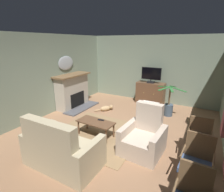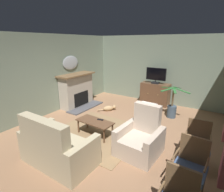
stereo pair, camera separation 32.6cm
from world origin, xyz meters
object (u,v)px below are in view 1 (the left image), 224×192
Objects in this scene: wall_mirror_oval at (66,63)px; sofa_floral at (61,150)px; television at (151,75)px; potted_plant_leafy_by_curtain at (168,107)px; coffee_table at (96,123)px; side_chair_mid_row at (199,139)px; tv_remote at (101,120)px; side_chair_tucked_against_wall at (197,161)px; armchair_beside_cabinet at (143,138)px; fireplace at (73,91)px; tv_cabinet at (150,93)px; cat at (106,108)px.

wall_mirror_oval is 3.83m from sofa_floral.
television is 1.57m from potted_plant_leafy_by_curtain.
coffee_table is 1.08× the size of side_chair_mid_row.
television reaches higher than sofa_floral.
tv_remote is at bearing -97.03° from television.
tv_remote is 2.49m from side_chair_tucked_against_wall.
side_chair_tucked_against_wall is (4.69, -2.09, -1.14)m from wall_mirror_oval.
armchair_beside_cabinet is at bearing -75.20° from television.
wall_mirror_oval is 0.81× the size of side_chair_mid_row.
tv_remote is at bearing 171.50° from armchair_beside_cabinet.
coffee_table is 0.17m from tv_remote.
sofa_floral is (2.06, -2.77, -0.25)m from fireplace.
side_chair_mid_row is (2.44, 0.16, 0.15)m from coffee_table.
side_chair_mid_row reaches higher than tv_remote.
side_chair_tucked_against_wall is at bearing -27.59° from armchair_beside_cabinet.
sofa_floral reaches higher than coffee_table.
wall_mirror_oval reaches higher than potted_plant_leafy_by_curtain.
sofa_floral is (-0.40, -4.55, -0.82)m from television.
side_chair_tucked_against_wall is (1.98, -3.91, 0.11)m from tv_cabinet.
side_chair_tucked_against_wall is at bearing -25.15° from fireplace.
cat is at bearing -162.72° from potted_plant_leafy_by_curtain.
sofa_floral is at bearing -53.42° from fireplace.
fireplace is 1.49× the size of potted_plant_leafy_by_curtain.
tv_remote is at bearing -29.51° from wall_mirror_oval.
wall_mirror_oval is at bearing 147.15° from coffee_table.
potted_plant_leafy_by_curtain is (0.06, 2.37, -0.03)m from armchair_beside_cabinet.
cat is (1.33, 0.22, -0.51)m from fireplace.
tv_cabinet is at bearing 133.95° from potted_plant_leafy_by_curtain.
television is 0.75× the size of coffee_table.
tv_remote is 2.36m from side_chair_mid_row.
sofa_floral is 1.60× the size of side_chair_mid_row.
cat is at bearing 103.72° from sofa_floral.
armchair_beside_cabinet is (0.87, -3.33, -0.07)m from tv_cabinet.
potted_plant_leafy_by_curtain is at bearing 115.86° from side_chair_mid_row.
coffee_table is 0.68× the size of sofa_floral.
coffee_table is at bearing 44.99° from tv_remote.
side_chair_tucked_against_wall is 0.80m from side_chair_mid_row.
television is (2.70, 1.78, -0.48)m from wall_mirror_oval.
wall_mirror_oval is at bearing 180.00° from fireplace.
tv_remote is 0.16× the size of potted_plant_leafy_by_curtain.
sofa_floral is 1.80m from armchair_beside_cabinet.
side_chair_mid_row is at bearing 168.66° from tv_remote.
wall_mirror_oval is 3.50m from tv_cabinet.
television is 3.71m from side_chair_mid_row.
tv_cabinet is 1.01× the size of armchair_beside_cabinet.
armchair_beside_cabinet reaches higher than potted_plant_leafy_by_curtain.
fireplace is at bearing -170.39° from cat.
side_chair_mid_row is (-0.01, 0.80, -0.00)m from side_chair_tucked_against_wall.
tv_remote is at bearing -121.01° from potted_plant_leafy_by_curtain.
potted_plant_leafy_by_curtain is at bearing 13.40° from wall_mirror_oval.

